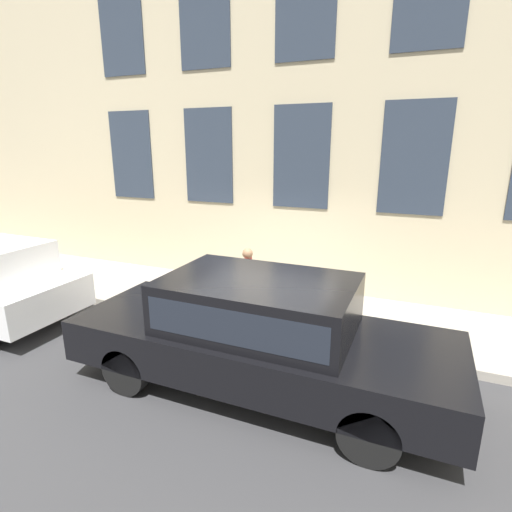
# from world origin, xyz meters

# --- Properties ---
(ground_plane) EXTENTS (80.00, 80.00, 0.00)m
(ground_plane) POSITION_xyz_m (0.00, 0.00, 0.00)
(ground_plane) COLOR #38383A
(sidewalk) EXTENTS (2.43, 60.00, 0.15)m
(sidewalk) POSITION_xyz_m (1.21, 0.00, 0.08)
(sidewalk) COLOR #A8A093
(sidewalk) RESTS_ON ground_plane
(building_facade) EXTENTS (0.33, 40.00, 8.88)m
(building_facade) POSITION_xyz_m (2.58, 0.00, 4.44)
(building_facade) COLOR #C6B793
(building_facade) RESTS_ON ground_plane
(fire_hydrant) EXTENTS (0.35, 0.46, 0.71)m
(fire_hydrant) POSITION_xyz_m (0.39, 0.02, 0.51)
(fire_hydrant) COLOR gray
(fire_hydrant) RESTS_ON sidewalk
(person) EXTENTS (0.31, 0.21, 1.29)m
(person) POSITION_xyz_m (0.72, 0.51, 0.93)
(person) COLOR #232328
(person) RESTS_ON sidewalk
(parked_car_black_near) EXTENTS (1.90, 5.31, 1.64)m
(parked_car_black_near) POSITION_xyz_m (-1.43, -0.62, 0.90)
(parked_car_black_near) COLOR black
(parked_car_black_near) RESTS_ON ground_plane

